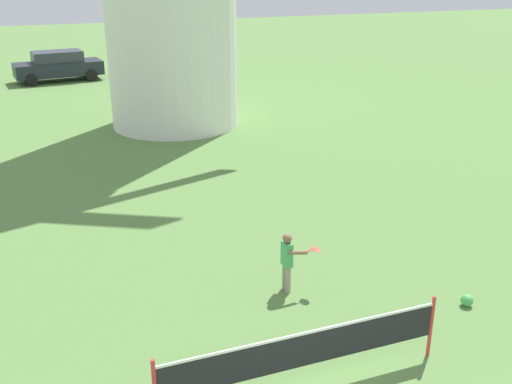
{
  "coord_description": "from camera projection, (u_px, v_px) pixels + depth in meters",
  "views": [
    {
      "loc": [
        -3.08,
        -4.75,
        6.01
      ],
      "look_at": [
        0.21,
        3.84,
        2.44
      ],
      "focal_mm": 42.06,
      "sensor_mm": 36.0,
      "label": 1
    }
  ],
  "objects": [
    {
      "name": "stray_ball",
      "position": [
        467.0,
        300.0,
        11.1
      ],
      "size": [
        0.23,
        0.23,
        0.23
      ],
      "primitive_type": "sphere",
      "color": "#4CB259",
      "rests_on": "ground_plane"
    },
    {
      "name": "tennis_net",
      "position": [
        305.0,
        350.0,
        8.76
      ],
      "size": [
        4.51,
        0.06,
        1.1
      ],
      "color": "red",
      "rests_on": "ground_plane"
    },
    {
      "name": "player_far",
      "position": [
        288.0,
        259.0,
        11.42
      ],
      "size": [
        0.71,
        0.48,
        1.21
      ],
      "color": "#9E937F",
      "rests_on": "ground_plane"
    },
    {
      "name": "parked_car_black",
      "position": [
        58.0,
        66.0,
        31.53
      ],
      "size": [
        4.59,
        2.26,
        1.56
      ],
      "color": "#1E232D",
      "rests_on": "ground_plane"
    }
  ]
}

